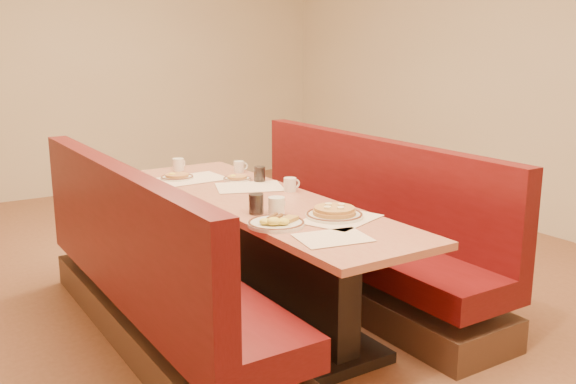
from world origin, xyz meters
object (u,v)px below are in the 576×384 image
eggs_plate (276,223)px  diner_table (263,258)px  pancake_plate (334,213)px  coffee_mug_a (290,184)px  soda_tumbler_near (256,204)px  booth_left (151,283)px  booth_right (355,240)px  soda_tumbler_mid (260,174)px  coffee_mug_c (239,166)px  coffee_mug_b (277,205)px  coffee_mug_d (179,164)px

eggs_plate → diner_table: bearing=66.5°
pancake_plate → eggs_plate: pancake_plate is taller
coffee_mug_a → soda_tumbler_near: (-0.46, -0.36, 0.01)m
booth_left → booth_right: same height
booth_right → coffee_mug_a: bearing=170.2°
pancake_plate → soda_tumbler_near: 0.44m
soda_tumbler_mid → coffee_mug_a: bearing=-85.6°
booth_right → pancake_plate: bearing=-137.0°
eggs_plate → coffee_mug_a: size_ratio=2.61×
booth_left → soda_tumbler_near: bearing=-27.8°
soda_tumbler_near → soda_tumbler_mid: 0.83m
coffee_mug_c → coffee_mug_b: bearing=-93.9°
booth_right → soda_tumbler_mid: (-0.50, 0.43, 0.44)m
diner_table → coffee_mug_c: bearing=70.9°
booth_left → coffee_mug_d: bearing=59.0°
pancake_plate → eggs_plate: 0.35m
coffee_mug_d → booth_right: bearing=-78.7°
soda_tumbler_mid → pancake_plate: bearing=-96.7°
diner_table → pancake_plate: 0.71m
diner_table → coffee_mug_b: (-0.11, -0.35, 0.43)m
booth_right → pancake_plate: booth_right is taller
booth_left → coffee_mug_b: 0.84m
coffee_mug_c → soda_tumbler_near: (-0.48, -1.08, 0.01)m
diner_table → coffee_mug_a: bearing=17.7°
eggs_plate → soda_tumbler_near: bearing=82.8°
coffee_mug_c → soda_tumbler_mid: (-0.05, -0.37, 0.01)m
coffee_mug_a → soda_tumbler_near: 0.58m
diner_table → booth_right: booth_right is taller
coffee_mug_b → soda_tumbler_mid: (0.35, 0.78, 0.00)m
soda_tumbler_near → soda_tumbler_mid: bearing=58.5°
coffee_mug_a → coffee_mug_c: 0.72m
diner_table → coffee_mug_a: size_ratio=21.85×
pancake_plate → coffee_mug_c: (0.16, 1.38, 0.02)m
eggs_plate → soda_tumbler_mid: bearing=64.3°
coffee_mug_a → soda_tumbler_near: bearing=-140.2°
coffee_mug_b → soda_tumbler_mid: soda_tumbler_mid is taller
diner_table → booth_left: 0.73m
coffee_mug_c → coffee_mug_d: coffee_mug_d is taller
pancake_plate → booth_right: bearing=43.0°
pancake_plate → booth_left: bearing=145.6°
eggs_plate → soda_tumbler_near: soda_tumbler_near is taller
coffee_mug_d → diner_table: bearing=-111.1°
booth_left → soda_tumbler_near: booth_left is taller
coffee_mug_d → booth_left: bearing=-145.8°
pancake_plate → coffee_mug_a: 0.68m
eggs_plate → coffee_mug_c: 1.44m
booth_left → coffee_mug_a: size_ratio=21.85×
pancake_plate → coffee_mug_b: coffee_mug_b is taller
eggs_plate → soda_tumbler_near: (0.03, 0.27, 0.04)m
booth_right → coffee_mug_b: bearing=-157.4°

